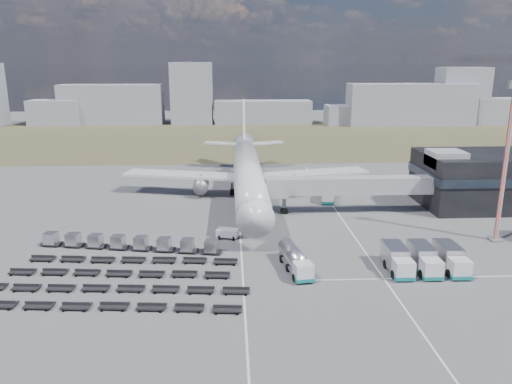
{
  "coord_description": "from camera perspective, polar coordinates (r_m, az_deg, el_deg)",
  "views": [
    {
      "loc": [
        -3.3,
        -65.71,
        27.08
      ],
      "look_at": [
        1.09,
        20.86,
        4.0
      ],
      "focal_mm": 35.0,
      "sensor_mm": 36.0,
      "label": 1
    }
  ],
  "objects": [
    {
      "name": "airliner",
      "position": [
        100.53,
        -0.96,
        2.39
      ],
      "size": [
        51.59,
        64.53,
        17.62
      ],
      "color": "silver",
      "rests_on": "ground"
    },
    {
      "name": "service_trucks_near",
      "position": [
        69.92,
        18.67,
        -7.28
      ],
      "size": [
        9.85,
        7.49,
        2.98
      ],
      "rotation": [
        0.0,
        0.0,
        -0.01
      ],
      "color": "silver",
      "rests_on": "ground"
    },
    {
      "name": "baggage_dollies",
      "position": [
        65.59,
        -16.01,
        -9.73
      ],
      "size": [
        34.46,
        17.76,
        0.77
      ],
      "rotation": [
        0.0,
        0.0,
        -0.09
      ],
      "color": "black",
      "rests_on": "ground"
    },
    {
      "name": "lane_markings",
      "position": [
        75.0,
        7.38,
        -6.38
      ],
      "size": [
        47.12,
        110.0,
        0.01
      ],
      "color": "silver",
      "rests_on": "ground"
    },
    {
      "name": "skyline",
      "position": [
        216.47,
        -5.07,
        10.19
      ],
      "size": [
        298.41,
        22.54,
        25.98
      ],
      "color": "#8F919C",
      "rests_on": "ground"
    },
    {
      "name": "fuel_tanker",
      "position": [
        66.62,
        4.5,
        -7.72
      ],
      "size": [
        3.8,
        9.56,
        3.01
      ],
      "rotation": [
        0.0,
        0.0,
        0.16
      ],
      "color": "silver",
      "rests_on": "ground"
    },
    {
      "name": "ground",
      "position": [
        71.15,
        -0.03,
        -7.46
      ],
      "size": [
        420.0,
        420.0,
        0.0
      ],
      "primitive_type": "plane",
      "color": "#565659",
      "rests_on": "ground"
    },
    {
      "name": "pushback_tug",
      "position": [
        78.28,
        -3.26,
        -4.78
      ],
      "size": [
        3.7,
        2.7,
        1.49
      ],
      "primitive_type": "cube",
      "rotation": [
        0.0,
        0.0,
        -0.28
      ],
      "color": "silver",
      "rests_on": "ground"
    },
    {
      "name": "uld_row",
      "position": [
        75.77,
        -14.26,
        -5.62
      ],
      "size": [
        27.21,
        6.62,
        1.85
      ],
      "rotation": [
        0.0,
        0.0,
        -0.18
      ],
      "color": "black",
      "rests_on": "ground"
    },
    {
      "name": "catering_truck",
      "position": [
        98.91,
        8.26,
        -0.3
      ],
      "size": [
        3.61,
        6.28,
        2.71
      ],
      "rotation": [
        0.0,
        0.0,
        -0.21
      ],
      "color": "silver",
      "rests_on": "ground"
    },
    {
      "name": "jet_bridge",
      "position": [
        90.96,
        9.37,
        0.69
      ],
      "size": [
        30.3,
        3.8,
        7.05
      ],
      "color": "#939399",
      "rests_on": "ground"
    },
    {
      "name": "floodlight_mast",
      "position": [
        82.85,
        26.61,
        2.92
      ],
      "size": [
        2.3,
        1.87,
        24.18
      ],
      "rotation": [
        0.0,
        0.0,
        0.16
      ],
      "color": "#B42B1C",
      "rests_on": "ground"
    },
    {
      "name": "grass_strip",
      "position": [
        177.81,
        -1.82,
        6.14
      ],
      "size": [
        420.0,
        90.0,
        0.01
      ],
      "primitive_type": "cube",
      "color": "#46412A",
      "rests_on": "ground"
    },
    {
      "name": "terminal",
      "position": [
        105.48,
        26.14,
        1.42
      ],
      "size": [
        30.4,
        16.4,
        11.0
      ],
      "color": "black",
      "rests_on": "ground"
    }
  ]
}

